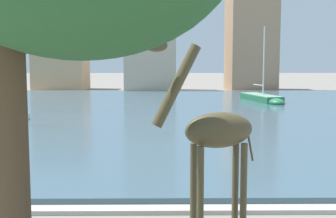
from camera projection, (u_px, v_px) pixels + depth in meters
harbor_water at (152, 111)px, 33.09m from camera, size 79.68×43.70×0.28m
quay_edge_coping at (129, 210)px, 11.14m from camera, size 79.68×0.50×0.12m
giraffe_statue at (214, 134)px, 9.44m from camera, size 2.49×1.18×4.45m
sailboat_green at (264, 100)px, 39.15m from camera, size 2.93×7.12×6.98m
sailboat_white at (3, 122)px, 24.92m from camera, size 1.93×6.46×8.42m
townhouse_wide_warehouse at (61, 51)px, 59.71m from camera, size 6.94×6.71×10.62m
townhouse_end_terrace at (151, 39)px, 56.89m from camera, size 6.60×7.79×13.70m
townhouse_narrow_midrow at (250, 39)px, 58.50m from camera, size 6.12×7.85×13.72m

